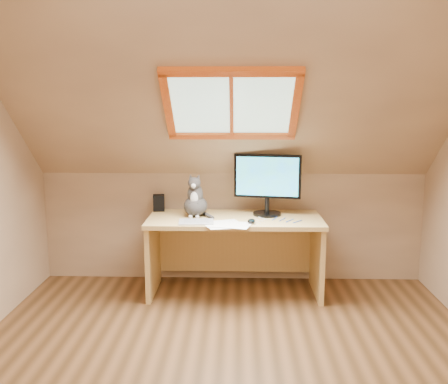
{
  "coord_description": "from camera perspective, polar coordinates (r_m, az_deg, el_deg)",
  "views": [
    {
      "loc": [
        0.05,
        -2.76,
        1.64
      ],
      "look_at": [
        -0.06,
        1.0,
        0.96
      ],
      "focal_mm": 40.0,
      "sensor_mm": 36.0,
      "label": 1
    }
  ],
  "objects": [
    {
      "name": "ground",
      "position": [
        3.21,
        0.52,
        -20.49
      ],
      "size": [
        3.5,
        3.5,
        0.0
      ],
      "primitive_type": "plane",
      "color": "brown",
      "rests_on": "ground"
    },
    {
      "name": "room_shell",
      "position": [
        2.68,
        0.53,
        5.71
      ],
      "size": [
        3.52,
        3.52,
        2.41
      ],
      "color": "tan",
      "rests_on": "ground"
    },
    {
      "name": "desk",
      "position": [
        4.37,
        1.25,
        -5.45
      ],
      "size": [
        1.48,
        0.65,
        0.67
      ],
      "color": "tan",
      "rests_on": "ground"
    },
    {
      "name": "monitor",
      "position": [
        4.3,
        4.98,
        1.31
      ],
      "size": [
        0.57,
        0.24,
        0.53
      ],
      "color": "black",
      "rests_on": "desk"
    },
    {
      "name": "cat",
      "position": [
        4.28,
        -3.3,
        -1.02
      ],
      "size": [
        0.22,
        0.26,
        0.38
      ],
      "color": "#45403D",
      "rests_on": "desk"
    },
    {
      "name": "desk_speaker",
      "position": [
        4.54,
        -7.46,
        -1.23
      ],
      "size": [
        0.11,
        0.11,
        0.14
      ],
      "primitive_type": "cube",
      "rotation": [
        0.0,
        0.0,
        0.13
      ],
      "color": "black",
      "rests_on": "desk"
    },
    {
      "name": "graphics_tablet",
      "position": [
        4.07,
        -3.19,
        -3.44
      ],
      "size": [
        0.29,
        0.22,
        0.01
      ],
      "primitive_type": "cube",
      "rotation": [
        0.0,
        0.0,
        0.07
      ],
      "color": "#B2B2B7",
      "rests_on": "desk"
    },
    {
      "name": "mouse",
      "position": [
        4.05,
        3.13,
        -3.36
      ],
      "size": [
        0.07,
        0.12,
        0.03
      ],
      "primitive_type": "ellipsoid",
      "rotation": [
        0.0,
        0.0,
        -0.11
      ],
      "color": "black",
      "rests_on": "desk"
    },
    {
      "name": "papers",
      "position": [
        4.0,
        0.78,
        -3.72
      ],
      "size": [
        0.35,
        0.3,
        0.01
      ],
      "color": "white",
      "rests_on": "desk"
    },
    {
      "name": "cables",
      "position": [
        4.15,
        5.82,
        -3.25
      ],
      "size": [
        0.51,
        0.26,
        0.01
      ],
      "color": "silver",
      "rests_on": "desk"
    }
  ]
}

